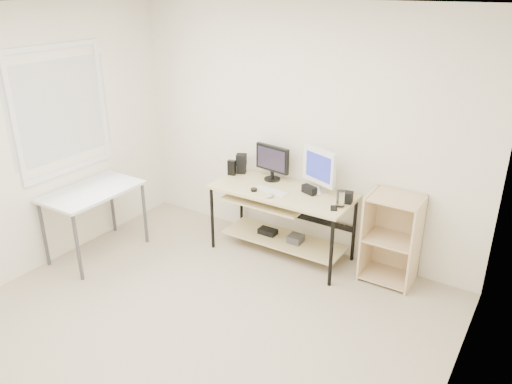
{
  "coord_description": "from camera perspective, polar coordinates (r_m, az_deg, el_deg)",
  "views": [
    {
      "loc": [
        2.33,
        -2.52,
        2.76
      ],
      "look_at": [
        -0.1,
        1.3,
        0.84
      ],
      "focal_mm": 35.0,
      "sensor_mm": 36.0,
      "label": 1
    }
  ],
  "objects": [
    {
      "name": "keyboard",
      "position": [
        5.15,
        1.77,
        0.15
      ],
      "size": [
        0.38,
        0.15,
        0.01
      ],
      "primitive_type": "cube",
      "rotation": [
        0.0,
        0.0,
        -0.12
      ],
      "color": "white",
      "rests_on": "desk"
    },
    {
      "name": "volume_puck",
      "position": [
        5.16,
        -0.24,
        0.26
      ],
      "size": [
        0.09,
        0.09,
        0.03
      ],
      "primitive_type": "cylinder",
      "rotation": [
        0.0,
        0.0,
        -0.34
      ],
      "color": "black",
      "rests_on": "desk"
    },
    {
      "name": "shelf_unit",
      "position": [
        5.05,
        15.34,
        -5.03
      ],
      "size": [
        0.5,
        0.4,
        0.9
      ],
      "color": "beige",
      "rests_on": "ground"
    },
    {
      "name": "audio_controller",
      "position": [
        5.57,
        -2.79,
        2.79
      ],
      "size": [
        0.1,
        0.07,
        0.17
      ],
      "primitive_type": "cube",
      "rotation": [
        0.0,
        0.0,
        0.23
      ],
      "color": "black",
      "rests_on": "desk"
    },
    {
      "name": "mouse",
      "position": [
        5.01,
        1.65,
        -0.42
      ],
      "size": [
        0.08,
        0.11,
        0.03
      ],
      "primitive_type": "ellipsoid",
      "rotation": [
        0.0,
        0.0,
        -0.17
      ],
      "color": "#B2B2B7",
      "rests_on": "desk"
    },
    {
      "name": "coaster",
      "position": [
        4.87,
        9.57,
        -1.65
      ],
      "size": [
        0.12,
        0.12,
        0.01
      ],
      "primitive_type": "cylinder",
      "rotation": [
        0.0,
        0.0,
        -0.15
      ],
      "color": "tan",
      "rests_on": "desk"
    },
    {
      "name": "room",
      "position": [
        3.84,
        -10.65,
        0.53
      ],
      "size": [
        4.01,
        4.01,
        2.62
      ],
      "color": "#B9A88E",
      "rests_on": "ground"
    },
    {
      "name": "desk",
      "position": [
        5.29,
        2.75,
        -1.84
      ],
      "size": [
        1.5,
        0.65,
        0.75
      ],
      "color": "beige",
      "rests_on": "ground"
    },
    {
      "name": "speaker_right",
      "position": [
        4.95,
        10.42,
        -0.61
      ],
      "size": [
        0.11,
        0.11,
        0.11
      ],
      "primitive_type": "cube",
      "rotation": [
        0.0,
        0.0,
        0.17
      ],
      "color": "black",
      "rests_on": "desk"
    },
    {
      "name": "smartphone",
      "position": [
        4.82,
        8.88,
        -1.84
      ],
      "size": [
        0.11,
        0.13,
        0.01
      ],
      "primitive_type": "cube",
      "rotation": [
        0.0,
        0.0,
        0.42
      ],
      "color": "black",
      "rests_on": "desk"
    },
    {
      "name": "white_imac",
      "position": [
        5.07,
        7.23,
        2.79
      ],
      "size": [
        0.43,
        0.2,
        0.47
      ],
      "rotation": [
        0.0,
        0.0,
        -0.38
      ],
      "color": "silver",
      "rests_on": "desk"
    },
    {
      "name": "black_monitor",
      "position": [
        5.38,
        1.87,
        3.6
      ],
      "size": [
        0.42,
        0.18,
        0.39
      ],
      "rotation": [
        0.0,
        0.0,
        -0.15
      ],
      "color": "black",
      "rests_on": "desk"
    },
    {
      "name": "speaker_left",
      "position": [
        5.62,
        -1.69,
        3.31
      ],
      "size": [
        0.15,
        0.15,
        0.22
      ],
      "rotation": [
        0.0,
        0.0,
        0.43
      ],
      "color": "black",
      "rests_on": "desk"
    },
    {
      "name": "drinking_glass",
      "position": [
        4.83,
        9.63,
        -0.75
      ],
      "size": [
        0.09,
        0.09,
        0.16
      ],
      "primitive_type": "cylinder",
      "rotation": [
        0.0,
        0.0,
        -0.15
      ],
      "color": "white",
      "rests_on": "coaster"
    },
    {
      "name": "center_speaker",
      "position": [
        5.11,
        6.1,
        0.26
      ],
      "size": [
        0.18,
        0.12,
        0.08
      ],
      "primitive_type": "cube",
      "rotation": [
        0.0,
        0.0,
        -0.35
      ],
      "color": "black",
      "rests_on": "desk"
    },
    {
      "name": "side_table",
      "position": [
        5.49,
        -18.16,
        -0.53
      ],
      "size": [
        0.6,
        1.0,
        0.75
      ],
      "color": "white",
      "rests_on": "ground"
    }
  ]
}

